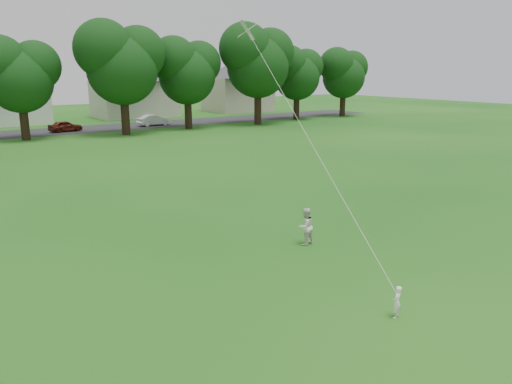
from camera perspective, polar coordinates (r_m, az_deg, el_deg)
ground at (r=15.50m, az=4.80°, el=-9.67°), size 160.00×160.00×0.00m
street at (r=53.96m, az=-25.42°, el=6.04°), size 90.00×7.00×0.01m
toddler at (r=13.46m, az=15.80°, el=-12.00°), size 0.37×0.31×0.86m
older_boy at (r=18.02m, az=5.66°, el=-3.94°), size 0.72×0.60×1.37m
kite at (r=17.41m, az=5.33°, el=7.35°), size 2.09×6.29×13.89m
tree_row at (r=48.23m, az=-21.01°, el=13.66°), size 81.44×8.99×11.56m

